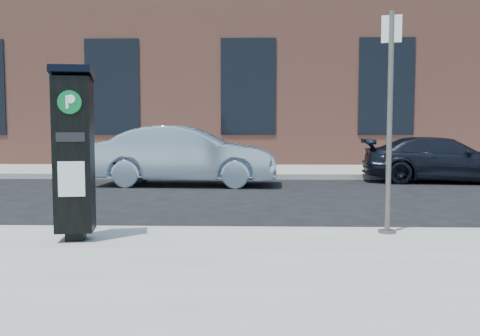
{
  "coord_description": "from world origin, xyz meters",
  "views": [
    {
      "loc": [
        0.23,
        -6.68,
        1.46
      ],
      "look_at": [
        0.03,
        0.5,
        0.91
      ],
      "focal_mm": 38.0,
      "sensor_mm": 36.0,
      "label": 1
    }
  ],
  "objects_px": {
    "parking_kiosk": "(74,152)",
    "car_silver": "(187,156)",
    "car_dark": "(442,160)",
    "sign_pole": "(390,124)"
  },
  "relations": [
    {
      "from": "sign_pole",
      "to": "car_dark",
      "type": "height_order",
      "value": "sign_pole"
    },
    {
      "from": "parking_kiosk",
      "to": "car_silver",
      "type": "bearing_deg",
      "value": 77.65
    },
    {
      "from": "parking_kiosk",
      "to": "sign_pole",
      "type": "bearing_deg",
      "value": -1.9
    },
    {
      "from": "parking_kiosk",
      "to": "sign_pole",
      "type": "height_order",
      "value": "sign_pole"
    },
    {
      "from": "parking_kiosk",
      "to": "car_silver",
      "type": "xyz_separation_m",
      "value": [
        0.35,
        7.24,
        -0.42
      ]
    },
    {
      "from": "car_dark",
      "to": "car_silver",
      "type": "bearing_deg",
      "value": 104.53
    },
    {
      "from": "car_silver",
      "to": "car_dark",
      "type": "distance_m",
      "value": 6.99
    },
    {
      "from": "sign_pole",
      "to": "car_silver",
      "type": "bearing_deg",
      "value": 132.61
    },
    {
      "from": "car_dark",
      "to": "sign_pole",
      "type": "bearing_deg",
      "value": 162.24
    },
    {
      "from": "sign_pole",
      "to": "car_dark",
      "type": "bearing_deg",
      "value": 81.22
    }
  ]
}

